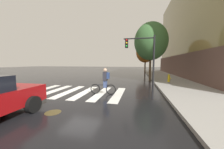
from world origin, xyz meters
TOP-DOWN VIEW (x-y plane):
  - ground_plane at (0.00, 0.00)m, footprint 120.00×120.00m
  - crosswalk_stripes at (-0.27, 0.00)m, footprint 6.45×3.85m
  - manhole_cover at (0.53, -3.48)m, footprint 0.64×0.64m
  - cyclist at (1.83, -0.22)m, footprint 1.71×0.36m
  - traffic_light_near at (4.28, 2.47)m, footprint 2.47×0.28m
  - fire_hydrant at (6.92, 5.19)m, footprint 0.33×0.22m
  - street_tree_near at (5.27, 7.04)m, footprint 3.74×3.74m
  - street_tree_mid at (5.18, 15.93)m, footprint 3.38×3.38m

SIDE VIEW (x-z plane):
  - ground_plane at x=0.00m, z-range 0.00..0.00m
  - manhole_cover at x=0.53m, z-range 0.00..0.01m
  - crosswalk_stripes at x=-0.27m, z-range 0.00..0.01m
  - fire_hydrant at x=6.92m, z-range 0.14..0.92m
  - cyclist at x=1.83m, z-range 0.00..1.69m
  - traffic_light_near at x=4.28m, z-range 0.76..4.96m
  - street_tree_mid at x=5.18m, z-range 1.05..7.06m
  - street_tree_near at x=5.27m, z-range 1.17..7.81m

